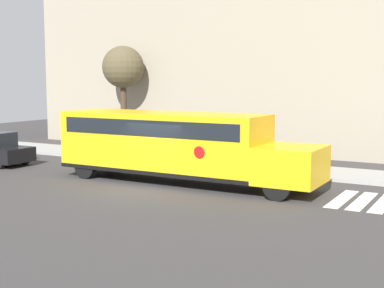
{
  "coord_description": "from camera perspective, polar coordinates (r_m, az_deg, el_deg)",
  "views": [
    {
      "loc": [
        11.41,
        -16.76,
        4.2
      ],
      "look_at": [
        0.71,
        2.2,
        1.57
      ],
      "focal_mm": 50.0,
      "sensor_mm": 36.0,
      "label": 1
    }
  ],
  "objects": [
    {
      "name": "ground_plane",
      "position": [
        20.71,
        -4.73,
        -4.84
      ],
      "size": [
        60.0,
        60.0,
        0.0
      ],
      "primitive_type": "plane",
      "color": "#3A3838"
    },
    {
      "name": "sidewalk_strip",
      "position": [
        26.23,
        3.27,
        -2.17
      ],
      "size": [
        44.0,
        3.0,
        0.15
      ],
      "color": "#9E9E99",
      "rests_on": "ground"
    },
    {
      "name": "building_backdrop",
      "position": [
        31.9,
        8.57,
        9.33
      ],
      "size": [
        32.0,
        4.0,
        11.2
      ],
      "color": "#9E937F",
      "rests_on": "ground"
    },
    {
      "name": "school_bus",
      "position": [
        21.77,
        -1.95,
        0.14
      ],
      "size": [
        11.06,
        2.57,
        2.85
      ],
      "color": "yellow",
      "rests_on": "ground"
    },
    {
      "name": "tree_near_sidewalk",
      "position": [
        32.98,
        -7.36,
        7.98
      ],
      "size": [
        2.54,
        2.54,
        6.23
      ],
      "color": "#423323",
      "rests_on": "ground"
    }
  ]
}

